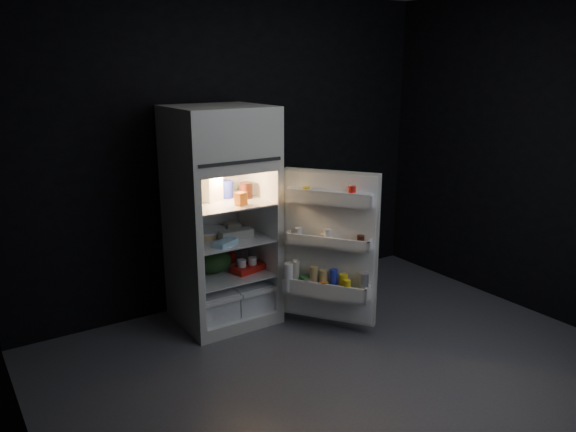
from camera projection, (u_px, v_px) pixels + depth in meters
floor at (352, 374)px, 3.91m from camera, size 4.00×3.40×0.00m
wall_back at (233, 151)px, 4.92m from camera, size 4.00×0.00×2.70m
wall_left at (13, 236)px, 2.49m from camera, size 0.00×3.40×2.70m
wall_right at (545, 157)px, 4.61m from camera, size 0.00×3.40×2.70m
refrigerator at (220, 209)px, 4.55m from camera, size 0.76×0.71×1.78m
fridge_door at (329, 251)px, 4.38m from camera, size 0.58×0.70×1.22m
milk_jug at (209, 186)px, 4.48m from camera, size 0.20×0.20×0.24m
mayo_jar at (226, 189)px, 4.61m from camera, size 0.12×0.12×0.14m
jam_jar at (246, 190)px, 4.59m from camera, size 0.14×0.14×0.13m
amber_bottle at (188, 190)px, 4.40m from camera, size 0.10×0.10×0.22m
small_carton at (241, 199)px, 4.36m from camera, size 0.10×0.09×0.10m
egg_carton at (236, 234)px, 4.54m from camera, size 0.28×0.12×0.07m
pie at (207, 233)px, 4.62m from camera, size 0.36×0.36×0.04m
flat_package at (226, 243)px, 4.36m from camera, size 0.22×0.17×0.04m
wrapped_pkg at (233, 226)px, 4.80m from camera, size 0.13×0.12×0.05m
produce_bag at (213, 261)px, 4.61m from camera, size 0.33×0.29×0.20m
yogurt_tray at (248, 268)px, 4.66m from camera, size 0.31×0.21×0.05m
small_can_red at (232, 257)px, 4.86m from camera, size 0.08×0.08×0.09m
small_can_silver at (244, 257)px, 4.88m from camera, size 0.08×0.08×0.09m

